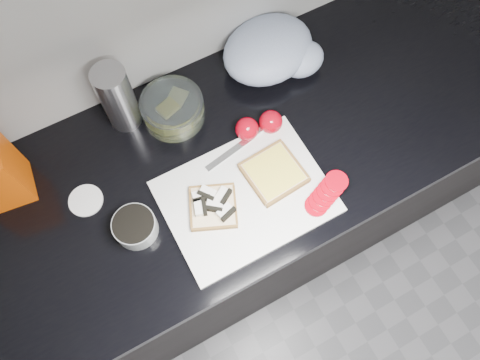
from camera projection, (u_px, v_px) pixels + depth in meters
name	position (u px, v px, depth m)	size (l,w,h in m)	color
base_cabinet	(205.00, 226.00, 1.62)	(3.50, 0.60, 0.86)	black
countertop	(193.00, 174.00, 1.21)	(3.50, 0.64, 0.04)	black
cutting_board	(246.00, 197.00, 1.16)	(0.40, 0.30, 0.01)	white
bread_left	(213.00, 206.00, 1.13)	(0.15, 0.15, 0.04)	beige
bread_right	(274.00, 173.00, 1.16)	(0.15, 0.15, 0.02)	beige
tomato_slices	(326.00, 193.00, 1.14)	(0.14, 0.10, 0.03)	#AC0313
knife	(249.00, 139.00, 1.21)	(0.22, 0.05, 0.01)	silver
seed_tub	(135.00, 226.00, 1.10)	(0.10, 0.10, 0.05)	gray
tub_lid	(86.00, 200.00, 1.16)	(0.09, 0.09, 0.01)	white
glass_bowl	(173.00, 109.00, 1.22)	(0.16, 0.16, 0.07)	silver
steel_canister	(118.00, 98.00, 1.16)	(0.08, 0.08, 0.20)	#B5B5BA
grocery_bag	(273.00, 51.00, 1.27)	(0.29, 0.25, 0.12)	#B1BED9
whole_tomatoes	(259.00, 125.00, 1.21)	(0.13, 0.07, 0.06)	#AC0313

